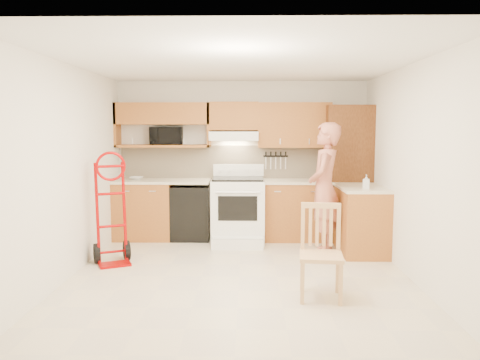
{
  "coord_description": "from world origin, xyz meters",
  "views": [
    {
      "loc": [
        0.1,
        -5.52,
        1.76
      ],
      "look_at": [
        0.0,
        0.5,
        1.1
      ],
      "focal_mm": 35.78,
      "sensor_mm": 36.0,
      "label": 1
    }
  ],
  "objects_px": {
    "range": "(238,205)",
    "hand_truck": "(112,214)",
    "microwave": "(167,136)",
    "person": "(324,189)",
    "dining_chair": "(321,252)"
  },
  "relations": [
    {
      "from": "range",
      "to": "hand_truck",
      "type": "distance_m",
      "value": 1.98
    },
    {
      "from": "range",
      "to": "hand_truck",
      "type": "bearing_deg",
      "value": -143.75
    },
    {
      "from": "microwave",
      "to": "person",
      "type": "bearing_deg",
      "value": -27.06
    },
    {
      "from": "microwave",
      "to": "person",
      "type": "distance_m",
      "value": 2.66
    },
    {
      "from": "range",
      "to": "dining_chair",
      "type": "bearing_deg",
      "value": -69.35
    },
    {
      "from": "microwave",
      "to": "hand_truck",
      "type": "distance_m",
      "value": 1.9
    },
    {
      "from": "microwave",
      "to": "person",
      "type": "xyz_separation_m",
      "value": [
        2.36,
        -1.01,
        -0.71
      ]
    },
    {
      "from": "microwave",
      "to": "person",
      "type": "height_order",
      "value": "person"
    },
    {
      "from": "range",
      "to": "hand_truck",
      "type": "xyz_separation_m",
      "value": [
        -1.6,
        -1.17,
        0.07
      ]
    },
    {
      "from": "dining_chair",
      "to": "hand_truck",
      "type": "bearing_deg",
      "value": 159.84
    },
    {
      "from": "range",
      "to": "person",
      "type": "xyz_separation_m",
      "value": [
        1.21,
        -0.61,
        0.33
      ]
    },
    {
      "from": "microwave",
      "to": "dining_chair",
      "type": "distance_m",
      "value": 3.65
    },
    {
      "from": "microwave",
      "to": "person",
      "type": "relative_size",
      "value": 0.28
    },
    {
      "from": "range",
      "to": "dining_chair",
      "type": "distance_m",
      "value": 2.57
    },
    {
      "from": "microwave",
      "to": "hand_truck",
      "type": "xyz_separation_m",
      "value": [
        -0.45,
        -1.57,
        -0.97
      ]
    }
  ]
}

